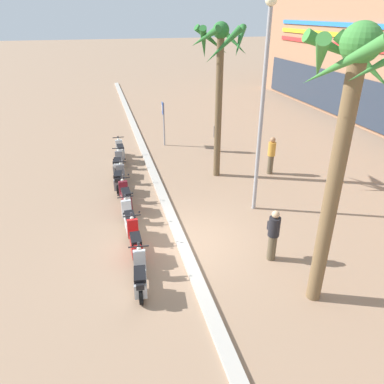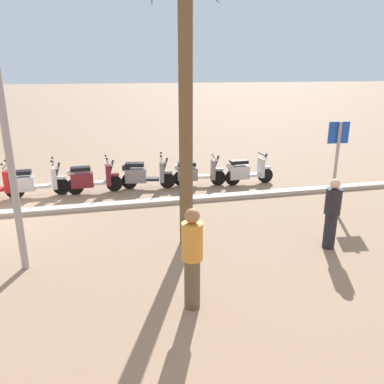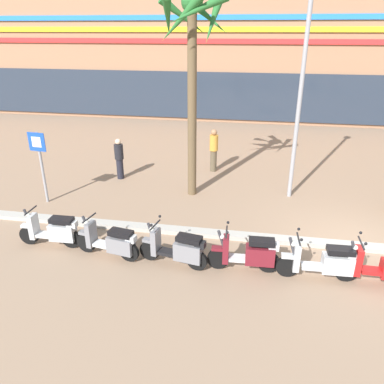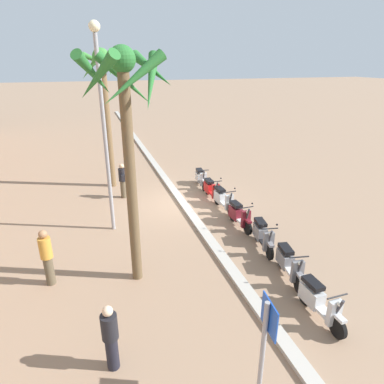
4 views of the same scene
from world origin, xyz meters
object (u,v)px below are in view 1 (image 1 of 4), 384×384
object	(u,v)px
scooter_maroon_far_back	(126,197)
palm_tree_mid_walkway	(347,112)
scooter_grey_mid_front	(119,179)
pedestrian_by_palm_tree	(217,136)
palm_tree_by_mall_entrance	(219,63)
scooter_grey_last_in_row	(118,165)
pedestrian_window_shopping	(273,234)
crossing_sign	(163,119)
scooter_red_mid_centre	(135,242)
pedestrian_strolling_near_curb	(271,155)
street_lamp	(263,92)
scooter_silver_mid_rear	(129,220)
scooter_silver_gap_after_mid	(120,151)
scooter_silver_second_in_line	(140,277)

from	to	relation	value
scooter_maroon_far_back	palm_tree_mid_walkway	bearing A→B (deg)	35.25
scooter_grey_mid_front	pedestrian_by_palm_tree	xyz separation A→B (m)	(-3.46, 5.38, 0.36)
palm_tree_by_mall_entrance	pedestrian_by_palm_tree	distance (m)	5.16
scooter_grey_last_in_row	pedestrian_window_shopping	size ratio (longest dim) A/B	1.06
crossing_sign	pedestrian_by_palm_tree	bearing A→B (deg)	56.33
scooter_grey_mid_front	scooter_maroon_far_back	xyz separation A→B (m)	(1.71, 0.10, -0.00)
scooter_red_mid_centre	pedestrian_by_palm_tree	distance (m)	9.73
scooter_maroon_far_back	pedestrian_window_shopping	world-z (taller)	pedestrian_window_shopping
pedestrian_strolling_near_curb	scooter_red_mid_centre	bearing A→B (deg)	-54.92
pedestrian_strolling_near_curb	street_lamp	xyz separation A→B (m)	(2.93, -2.05, 3.44)
scooter_maroon_far_back	pedestrian_by_palm_tree	xyz separation A→B (m)	(-5.16, 5.27, 0.36)
scooter_silver_mid_rear	pedestrian_by_palm_tree	bearing A→B (deg)	142.33
pedestrian_strolling_near_curb	pedestrian_by_palm_tree	distance (m)	3.75
scooter_silver_gap_after_mid	pedestrian_strolling_near_curb	bearing A→B (deg)	62.25
scooter_silver_second_in_line	pedestrian_window_shopping	xyz separation A→B (m)	(-0.41, 3.99, 0.44)
street_lamp	scooter_red_mid_centre	bearing A→B (deg)	-69.01
scooter_grey_last_in_row	palm_tree_by_mall_entrance	size ratio (longest dim) A/B	0.28
scooter_silver_gap_after_mid	pedestrian_window_shopping	bearing A→B (deg)	21.58
scooter_silver_second_in_line	street_lamp	xyz separation A→B (m)	(-3.48, 4.74, 3.93)
scooter_silver_gap_after_mid	scooter_grey_mid_front	bearing A→B (deg)	-5.18
palm_tree_mid_walkway	street_lamp	size ratio (longest dim) A/B	0.91
scooter_grey_last_in_row	scooter_red_mid_centre	distance (m)	6.46
scooter_red_mid_centre	crossing_sign	world-z (taller)	crossing_sign
pedestrian_by_palm_tree	street_lamp	xyz separation A→B (m)	(6.38, -0.58, 3.54)
scooter_grey_last_in_row	scooter_grey_mid_front	distance (m)	1.74
crossing_sign	scooter_silver_second_in_line	bearing A→B (deg)	-13.62
scooter_silver_gap_after_mid	crossing_sign	distance (m)	3.23
street_lamp	scooter_silver_second_in_line	bearing A→B (deg)	-53.75
scooter_grey_mid_front	palm_tree_mid_walkway	distance (m)	9.98
palm_tree_by_mall_entrance	street_lamp	xyz separation A→B (m)	(3.37, 0.43, -0.54)
palm_tree_by_mall_entrance	crossing_sign	bearing A→B (deg)	-162.05
scooter_silver_mid_rear	palm_tree_mid_walkway	xyz separation A→B (m)	(4.37, 4.33, 4.43)
scooter_maroon_far_back	scooter_silver_mid_rear	distance (m)	1.71
crossing_sign	scooter_grey_last_in_row	bearing A→B (deg)	-39.27
scooter_silver_gap_after_mid	scooter_red_mid_centre	bearing A→B (deg)	-1.37
scooter_silver_gap_after_mid	street_lamp	size ratio (longest dim) A/B	0.24
pedestrian_window_shopping	pedestrian_by_palm_tree	size ratio (longest dim) A/B	1.05
palm_tree_by_mall_entrance	pedestrian_window_shopping	size ratio (longest dim) A/B	3.86
palm_tree_mid_walkway	palm_tree_by_mall_entrance	xyz separation A→B (m)	(-8.24, -0.03, 0.01)
scooter_silver_gap_after_mid	pedestrian_window_shopping	distance (m)	10.16
palm_tree_mid_walkway	pedestrian_strolling_near_curb	world-z (taller)	palm_tree_mid_walkway
scooter_maroon_far_back	scooter_grey_last_in_row	bearing A→B (deg)	-179.45
street_lamp	crossing_sign	bearing A→B (deg)	-166.42
pedestrian_strolling_near_curb	street_lamp	bearing A→B (deg)	-34.93
scooter_grey_last_in_row	scooter_silver_mid_rear	bearing A→B (deg)	-0.01
scooter_silver_gap_after_mid	pedestrian_strolling_near_curb	world-z (taller)	pedestrian_strolling_near_curb
pedestrian_strolling_near_curb	palm_tree_by_mall_entrance	bearing A→B (deg)	-100.19
scooter_silver_second_in_line	palm_tree_mid_walkway	bearing A→B (deg)	72.33
scooter_grey_mid_front	scooter_maroon_far_back	world-z (taller)	same
scooter_silver_gap_after_mid	scooter_silver_mid_rear	xyz separation A→B (m)	(6.86, -0.24, -0.00)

